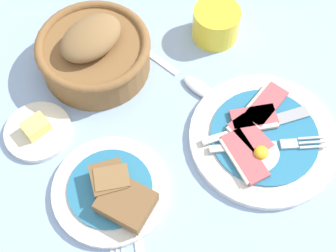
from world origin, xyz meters
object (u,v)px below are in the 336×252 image
bread_plate (113,190)px  sugar_cup (216,23)px  bread_basket (94,52)px  teaspoon_near_cup (188,80)px  butter_dish (38,131)px  breakfast_plate (262,137)px

bread_plate → sugar_cup: size_ratio=2.13×
bread_basket → teaspoon_near_cup: bearing=-41.0°
bread_basket → butter_dish: bearing=-152.0°
bread_basket → teaspoon_near_cup: size_ratio=1.04×
butter_dish → teaspoon_near_cup: size_ratio=0.58×
bread_plate → breakfast_plate: bearing=-8.0°
butter_dish → teaspoon_near_cup: bearing=-6.9°
butter_dish → teaspoon_near_cup: 0.27m
sugar_cup → bread_basket: (-0.22, 0.04, 0.01)m
teaspoon_near_cup → bread_plate: bearing=-77.8°
breakfast_plate → sugar_cup: bearing=77.0°
breakfast_plate → sugar_cup: 0.23m
bread_plate → teaspoon_near_cup: (0.21, 0.12, -0.01)m
butter_dish → teaspoon_near_cup: butter_dish is taller
breakfast_plate → bread_plate: bearing=172.0°
bread_plate → teaspoon_near_cup: bearing=31.2°
breakfast_plate → butter_dish: (-0.31, 0.19, -0.00)m
bread_plate → butter_dish: bread_plate is taller
breakfast_plate → butter_dish: 0.37m
sugar_cup → teaspoon_near_cup: bearing=-145.9°
bread_plate → sugar_cup: (0.30, 0.19, 0.02)m
breakfast_plate → bread_plate: (-0.25, 0.04, 0.01)m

